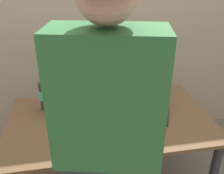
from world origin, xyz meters
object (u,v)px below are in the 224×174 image
(laptop, at_px, (146,104))
(beer_bottle_amber, at_px, (50,100))
(beer_bottle_dark, at_px, (43,94))
(beer_bottle_brown, at_px, (67,102))
(beer_bottle_green, at_px, (70,93))
(person_figure, at_px, (108,166))

(laptop, bearing_deg, beer_bottle_amber, 174.51)
(beer_bottle_amber, distance_m, beer_bottle_dark, 0.11)
(laptop, relative_size, beer_bottle_dark, 1.42)
(laptop, height_order, beer_bottle_amber, beer_bottle_amber)
(laptop, distance_m, beer_bottle_dark, 0.77)
(beer_bottle_brown, bearing_deg, beer_bottle_amber, 173.15)
(beer_bottle_green, xyz_separation_m, beer_bottle_dark, (-0.20, 0.00, 0.01))
(beer_bottle_green, distance_m, person_figure, 0.87)
(person_figure, bearing_deg, beer_bottle_dark, 111.94)
(beer_bottle_green, xyz_separation_m, person_figure, (0.15, -0.86, 0.06))
(laptop, bearing_deg, person_figure, -119.75)
(beer_bottle_brown, distance_m, beer_bottle_dark, 0.20)
(beer_bottle_green, distance_m, beer_bottle_amber, 0.17)
(beer_bottle_brown, distance_m, person_figure, 0.77)
(beer_bottle_amber, height_order, beer_bottle_dark, beer_bottle_amber)
(beer_bottle_green, relative_size, person_figure, 0.17)
(beer_bottle_green, bearing_deg, beer_bottle_brown, -103.09)
(beer_bottle_amber, bearing_deg, beer_bottle_green, 32.76)
(beer_bottle_dark, bearing_deg, laptop, -12.05)
(beer_bottle_brown, xyz_separation_m, beer_bottle_green, (0.02, 0.11, 0.01))
(laptop, distance_m, beer_bottle_green, 0.57)
(beer_bottle_dark, bearing_deg, beer_bottle_brown, -31.85)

